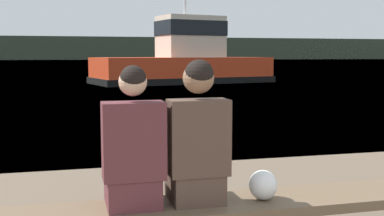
% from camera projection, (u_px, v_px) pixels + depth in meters
% --- Properties ---
extents(water_surface, '(240.00, 240.00, 0.00)m').
position_uv_depth(water_surface, '(73.00, 61.00, 122.10)').
color(water_surface, teal).
rests_on(water_surface, ground).
extents(far_shoreline, '(600.00, 12.00, 6.91)m').
position_uv_depth(far_shoreline, '(72.00, 48.00, 147.08)').
color(far_shoreline, '#384233').
rests_on(far_shoreline, ground).
extents(bench_main, '(7.39, 0.54, 0.43)m').
position_uv_depth(bench_main, '(212.00, 212.00, 3.50)').
color(bench_main, brown).
rests_on(bench_main, ground).
extents(person_left, '(0.42, 0.43, 1.00)m').
position_uv_depth(person_left, '(133.00, 151.00, 3.32)').
color(person_left, '#56282D').
rests_on(person_left, bench_main).
extents(person_right, '(0.42, 0.44, 1.03)m').
position_uv_depth(person_right, '(197.00, 142.00, 3.43)').
color(person_right, '#4C382D').
rests_on(person_right, bench_main).
extents(shopping_bag, '(0.21, 0.22, 0.22)m').
position_uv_depth(shopping_bag, '(263.00, 185.00, 3.55)').
color(shopping_bag, white).
rests_on(shopping_bag, bench_main).
extents(tugboat_red, '(10.07, 5.67, 6.57)m').
position_uv_depth(tugboat_red, '(185.00, 62.00, 25.79)').
color(tugboat_red, red).
rests_on(tugboat_red, water_surface).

